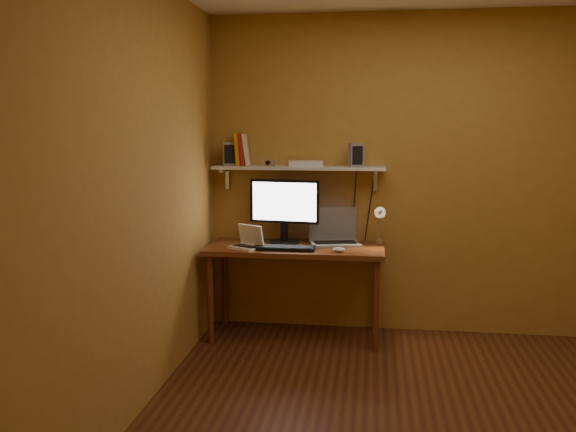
# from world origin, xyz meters

# --- Properties ---
(room) EXTENTS (3.44, 3.24, 2.64)m
(room) POSITION_xyz_m (0.00, 0.00, 1.30)
(room) COLOR #582F16
(room) RESTS_ON ground
(desk) EXTENTS (1.40, 0.60, 0.75)m
(desk) POSITION_xyz_m (-0.95, 1.28, 0.66)
(desk) COLOR maroon
(desk) RESTS_ON ground
(wall_shelf) EXTENTS (1.40, 0.25, 0.21)m
(wall_shelf) POSITION_xyz_m (-0.95, 1.47, 1.36)
(wall_shelf) COLOR silver
(wall_shelf) RESTS_ON room
(monitor) EXTENTS (0.57, 0.27, 0.52)m
(monitor) POSITION_xyz_m (-1.06, 1.41, 1.04)
(monitor) COLOR black
(monitor) RESTS_ON desk
(laptop) EXTENTS (0.44, 0.36, 0.29)m
(laptop) POSITION_xyz_m (-0.65, 1.44, 0.83)
(laptop) COLOR gray
(laptop) RESTS_ON desk
(netbook) EXTENTS (0.29, 0.27, 0.18)m
(netbook) POSITION_xyz_m (-1.31, 1.15, 0.80)
(netbook) COLOR white
(netbook) RESTS_ON desk
(keyboard) EXTENTS (0.48, 0.16, 0.03)m
(keyboard) POSITION_xyz_m (-1.02, 1.13, 0.76)
(keyboard) COLOR black
(keyboard) RESTS_ON desk
(mouse) EXTENTS (0.11, 0.09, 0.04)m
(mouse) POSITION_xyz_m (-0.59, 1.10, 0.77)
(mouse) COLOR white
(mouse) RESTS_ON desk
(desk_lamp) EXTENTS (0.09, 0.23, 0.38)m
(desk_lamp) POSITION_xyz_m (-0.29, 1.41, 0.96)
(desk_lamp) COLOR silver
(desk_lamp) RESTS_ON desk
(speaker_left) EXTENTS (0.12, 0.12, 0.19)m
(speaker_left) POSITION_xyz_m (-1.52, 1.48, 1.47)
(speaker_left) COLOR gray
(speaker_left) RESTS_ON wall_shelf
(speaker_right) EXTENTS (0.13, 0.13, 0.19)m
(speaker_right) POSITION_xyz_m (-0.49, 1.47, 1.47)
(speaker_right) COLOR gray
(speaker_right) RESTS_ON wall_shelf
(books) EXTENTS (0.16, 0.19, 0.26)m
(books) POSITION_xyz_m (-1.42, 1.49, 1.51)
(books) COLOR orange
(books) RESTS_ON wall_shelf
(shelf_camera) EXTENTS (0.10, 0.05, 0.06)m
(shelf_camera) POSITION_xyz_m (-1.19, 1.40, 1.41)
(shelf_camera) COLOR silver
(shelf_camera) RESTS_ON wall_shelf
(router) EXTENTS (0.30, 0.22, 0.05)m
(router) POSITION_xyz_m (-0.89, 1.47, 1.40)
(router) COLOR white
(router) RESTS_ON wall_shelf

